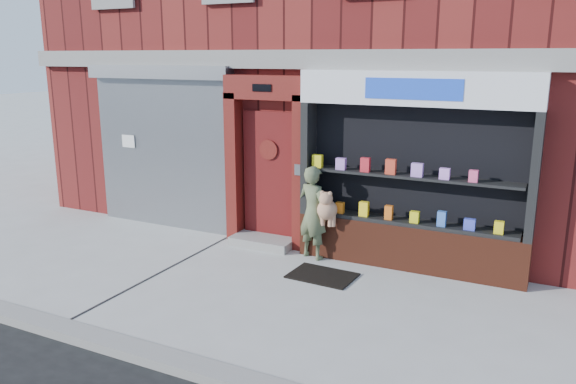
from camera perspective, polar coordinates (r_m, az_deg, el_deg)
The scene contains 8 objects.
ground at distance 8.07m, azimuth -3.72°, elevation -9.78°, with size 80.00×80.00×0.00m, color #9E9E99.
curb at distance 6.47m, azimuth -13.67°, elevation -15.86°, with size 60.00×0.30×0.12m, color gray.
building at distance 12.96m, azimuth 9.98°, elevation 16.99°, with size 12.00×8.16×8.00m.
shutter_bay at distance 10.81m, azimuth -12.60°, elevation 5.44°, with size 3.10×0.30×3.04m.
red_door_bay at distance 9.55m, azimuth -2.17°, elevation 3.11°, with size 1.52×0.58×2.90m.
pharmacy_bay at distance 8.64m, azimuth 12.40°, elevation 1.09°, with size 3.50×0.41×3.00m.
woman at distance 8.98m, azimuth 2.74°, elevation -2.03°, with size 0.74×0.51×1.52m.
doormat at distance 8.49m, azimuth 3.51°, elevation -8.47°, with size 0.96×0.67×0.02m, color black.
Camera 1 is at (3.74, -6.39, 3.21)m, focal length 35.00 mm.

